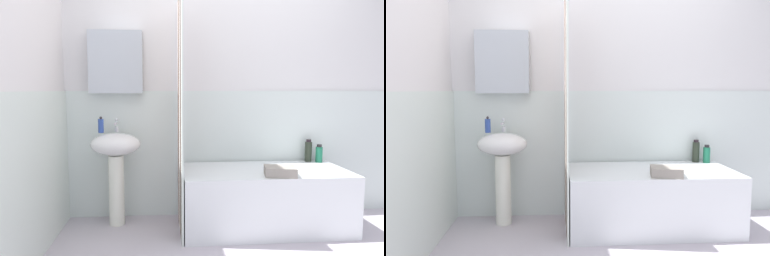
% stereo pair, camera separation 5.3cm
% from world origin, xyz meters
% --- Properties ---
extents(wall_back_tiled, '(3.60, 0.18, 2.40)m').
position_xyz_m(wall_back_tiled, '(-0.06, 1.26, 1.14)').
color(wall_back_tiled, silver).
rests_on(wall_back_tiled, ground_plane).
extents(wall_left_tiled, '(0.07, 1.81, 2.40)m').
position_xyz_m(wall_left_tiled, '(-1.57, 0.34, 1.12)').
color(wall_left_tiled, silver).
rests_on(wall_left_tiled, ground_plane).
extents(sink, '(0.44, 0.34, 0.83)m').
position_xyz_m(sink, '(-1.07, 1.03, 0.61)').
color(sink, white).
rests_on(sink, ground_plane).
extents(faucet, '(0.03, 0.12, 0.12)m').
position_xyz_m(faucet, '(-1.07, 1.11, 0.89)').
color(faucet, silver).
rests_on(faucet, sink).
extents(soap_dispenser, '(0.05, 0.05, 0.15)m').
position_xyz_m(soap_dispenser, '(-1.20, 1.07, 0.89)').
color(soap_dispenser, '#2E4A9E').
rests_on(soap_dispenser, sink).
extents(bathtub, '(1.43, 0.73, 0.52)m').
position_xyz_m(bathtub, '(0.23, 0.86, 0.26)').
color(bathtub, white).
rests_on(bathtub, ground_plane).
extents(shower_curtain, '(0.01, 0.73, 2.00)m').
position_xyz_m(shower_curtain, '(-0.50, 0.86, 1.00)').
color(shower_curtain, white).
rests_on(shower_curtain, ground_plane).
extents(lotion_bottle, '(0.06, 0.06, 0.17)m').
position_xyz_m(lotion_bottle, '(0.85, 1.12, 0.60)').
color(lotion_bottle, '#1D7250').
rests_on(lotion_bottle, bathtub).
extents(shampoo_bottle, '(0.06, 0.06, 0.22)m').
position_xyz_m(shampoo_bottle, '(0.76, 1.16, 0.62)').
color(shampoo_bottle, '#283125').
rests_on(shampoo_bottle, bathtub).
extents(towel_folded, '(0.28, 0.24, 0.08)m').
position_xyz_m(towel_folded, '(0.29, 0.61, 0.56)').
color(towel_folded, gray).
rests_on(towel_folded, bathtub).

